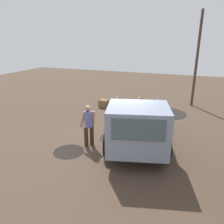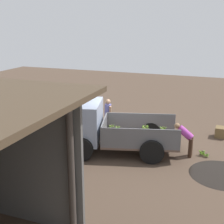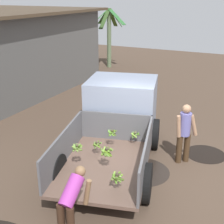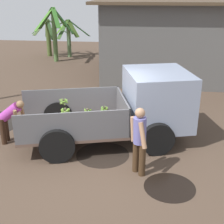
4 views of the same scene
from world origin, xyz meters
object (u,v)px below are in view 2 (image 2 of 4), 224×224
object	(u,v)px
banana_bunch_on_ground_0	(202,152)
banana_bunch_on_ground_1	(207,155)
cargo_truck	(90,125)
wooden_crate_0	(222,132)
person_worker_loading	(185,137)
person_foreground_visitor	(108,115)

from	to	relation	value
banana_bunch_on_ground_0	banana_bunch_on_ground_1	bearing A→B (deg)	147.87
cargo_truck	wooden_crate_0	size ratio (longest dim) A/B	9.43
cargo_truck	person_worker_loading	size ratio (longest dim) A/B	3.94
person_worker_loading	wooden_crate_0	distance (m)	2.89
person_worker_loading	banana_bunch_on_ground_0	world-z (taller)	person_worker_loading
person_worker_loading	banana_bunch_on_ground_1	bearing A→B (deg)	-171.44
banana_bunch_on_ground_0	wooden_crate_0	bearing A→B (deg)	-104.83
cargo_truck	banana_bunch_on_ground_1	distance (m)	4.54
person_worker_loading	banana_bunch_on_ground_0	xyz separation A→B (m)	(-0.64, -0.24, -0.62)
banana_bunch_on_ground_0	wooden_crate_0	size ratio (longest dim) A/B	0.51
banana_bunch_on_ground_1	cargo_truck	bearing A→B (deg)	11.18
cargo_truck	banana_bunch_on_ground_1	size ratio (longest dim) A/B	27.25
person_foreground_visitor	banana_bunch_on_ground_0	world-z (taller)	person_foreground_visitor
person_foreground_visitor	wooden_crate_0	world-z (taller)	person_foreground_visitor
person_foreground_visitor	wooden_crate_0	size ratio (longest dim) A/B	3.10
banana_bunch_on_ground_0	banana_bunch_on_ground_1	size ratio (longest dim) A/B	1.46
cargo_truck	person_foreground_visitor	world-z (taller)	cargo_truck
person_worker_loading	banana_bunch_on_ground_0	bearing A→B (deg)	-160.30
banana_bunch_on_ground_1	wooden_crate_0	size ratio (longest dim) A/B	0.35
person_foreground_visitor	banana_bunch_on_ground_0	xyz separation A→B (m)	(-4.19, 0.91, -0.78)
person_foreground_visitor	person_worker_loading	world-z (taller)	person_foreground_visitor
person_worker_loading	wooden_crate_0	bearing A→B (deg)	-116.75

